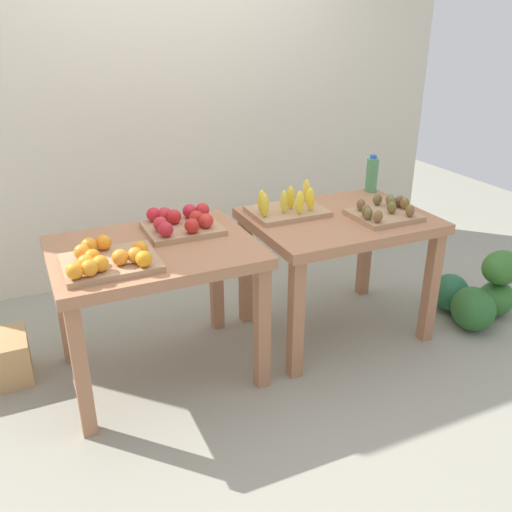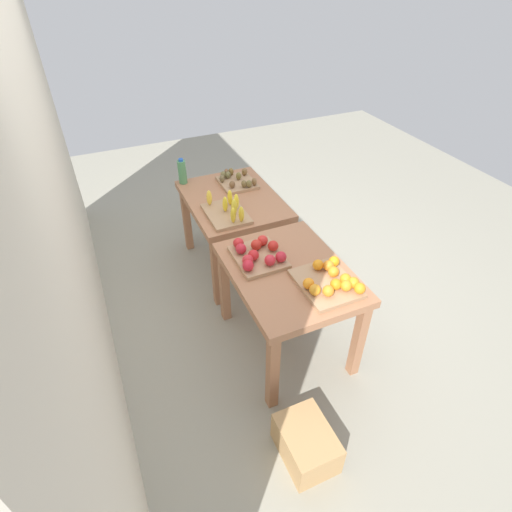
% 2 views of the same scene
% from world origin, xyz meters
% --- Properties ---
extents(ground_plane, '(8.00, 8.00, 0.00)m').
position_xyz_m(ground_plane, '(0.00, 0.00, 0.00)').
color(ground_plane, gray).
extents(back_wall, '(4.40, 0.12, 3.00)m').
position_xyz_m(back_wall, '(0.00, 1.35, 1.50)').
color(back_wall, beige).
rests_on(back_wall, ground_plane).
extents(display_table_left, '(1.04, 0.80, 0.77)m').
position_xyz_m(display_table_left, '(-0.56, 0.00, 0.66)').
color(display_table_left, '#A8704D').
rests_on(display_table_left, ground_plane).
extents(display_table_right, '(1.04, 0.80, 0.77)m').
position_xyz_m(display_table_right, '(0.56, 0.00, 0.66)').
color(display_table_right, '#A8704D').
rests_on(display_table_right, ground_plane).
extents(orange_bin, '(0.44, 0.37, 0.11)m').
position_xyz_m(orange_bin, '(-0.82, -0.17, 0.81)').
color(orange_bin, tan).
rests_on(orange_bin, display_table_left).
extents(apple_bin, '(0.41, 0.36, 0.11)m').
position_xyz_m(apple_bin, '(-0.36, 0.16, 0.82)').
color(apple_bin, tan).
rests_on(apple_bin, display_table_left).
extents(banana_crate, '(0.44, 0.32, 0.17)m').
position_xyz_m(banana_crate, '(0.29, 0.15, 0.81)').
color(banana_crate, tan).
rests_on(banana_crate, display_table_right).
extents(kiwi_bin, '(0.37, 0.32, 0.10)m').
position_xyz_m(kiwi_bin, '(0.78, -0.13, 0.80)').
color(kiwi_bin, tan).
rests_on(kiwi_bin, display_table_right).
extents(water_bottle, '(0.08, 0.08, 0.25)m').
position_xyz_m(water_bottle, '(1.01, 0.33, 0.89)').
color(water_bottle, '#4C8C59').
rests_on(water_bottle, display_table_right).
extents(watermelon_pile, '(0.65, 0.65, 0.46)m').
position_xyz_m(watermelon_pile, '(1.50, -0.27, 0.17)').
color(watermelon_pile, '#2F6A2A').
rests_on(watermelon_pile, ground_plane).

